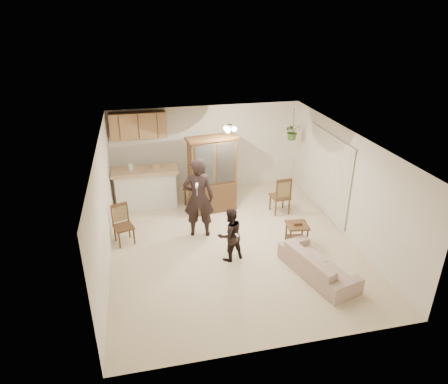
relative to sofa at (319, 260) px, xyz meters
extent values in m
plane|color=beige|center=(-1.42, 1.57, -0.37)|extent=(6.50, 6.50, 0.00)
cube|color=white|center=(-1.42, 1.57, 2.13)|extent=(5.50, 6.50, 0.02)
cube|color=silver|center=(-1.42, 4.82, 0.88)|extent=(5.50, 0.02, 2.50)
cube|color=silver|center=(-1.42, -1.68, 0.88)|extent=(5.50, 0.02, 2.50)
cube|color=silver|center=(-4.17, 1.57, 0.88)|extent=(0.02, 6.50, 2.50)
cube|color=silver|center=(1.33, 1.57, 0.88)|extent=(0.02, 6.50, 2.50)
cube|color=silver|center=(-3.27, 3.92, 0.13)|extent=(1.60, 0.55, 1.00)
cube|color=tan|center=(-3.27, 3.92, 0.68)|extent=(1.75, 0.70, 0.08)
cube|color=olive|center=(-3.32, 4.64, 1.73)|extent=(1.50, 0.34, 0.70)
imported|color=#325A24|center=(0.88, 3.97, 1.48)|extent=(0.43, 0.37, 0.48)
cylinder|color=black|center=(0.88, 3.97, 1.81)|extent=(0.01, 0.01, 0.65)
imported|color=beige|center=(0.00, 0.00, 0.00)|extent=(1.20, 2.00, 0.73)
imported|color=black|center=(-2.11, 2.11, 0.53)|extent=(0.73, 0.56, 1.80)
imported|color=black|center=(-1.62, 0.95, 0.31)|extent=(0.78, 0.69, 1.35)
cube|color=#332012|center=(-1.55, 3.30, 0.03)|extent=(1.26, 0.67, 0.80)
cube|color=#332012|center=(-1.55, 3.30, 1.04)|extent=(1.25, 0.61, 1.20)
cube|color=silver|center=(-1.55, 3.30, 1.04)|extent=(1.03, 0.19, 1.05)
cube|color=#332012|center=(-1.55, 3.30, 1.66)|extent=(1.37, 0.70, 0.06)
cube|color=#332012|center=(0.00, 1.18, 0.14)|extent=(0.54, 0.54, 0.04)
cube|color=#332012|center=(0.00, 1.18, -0.22)|extent=(0.45, 0.45, 0.03)
cube|color=#332012|center=(0.00, 1.18, 0.19)|extent=(0.19, 0.14, 0.06)
cube|color=#332012|center=(-3.87, 2.11, 0.05)|extent=(0.52, 0.52, 0.05)
cube|color=olive|center=(-3.87, 2.11, 0.30)|extent=(0.30, 0.13, 0.36)
cube|color=#332012|center=(-3.87, 2.11, 0.54)|extent=(0.37, 0.15, 0.07)
cube|color=#332012|center=(-1.97, 3.82, 0.13)|extent=(0.66, 0.66, 0.05)
cube|color=olive|center=(-1.97, 3.82, 0.43)|extent=(0.35, 0.19, 0.43)
cube|color=#332012|center=(-1.97, 3.82, 0.71)|extent=(0.43, 0.23, 0.09)
cube|color=#332012|center=(0.17, 2.79, 0.09)|extent=(0.49, 0.49, 0.05)
cube|color=olive|center=(0.17, 2.79, 0.38)|extent=(0.34, 0.06, 0.40)
cube|color=#332012|center=(0.17, 2.79, 0.64)|extent=(0.42, 0.07, 0.08)
cube|color=white|center=(-2.20, 1.66, 1.14)|extent=(0.09, 0.18, 0.05)
cube|color=white|center=(-1.54, 0.68, 0.38)|extent=(0.06, 0.11, 0.03)
camera|label=1|loc=(-3.32, -6.17, 4.65)|focal=32.00mm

